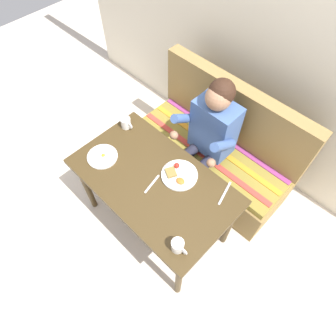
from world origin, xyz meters
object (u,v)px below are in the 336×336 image
at_px(coffee_mug, 126,123).
at_px(plate_breakfast, 179,175).
at_px(couch, 215,152).
at_px(knife, 225,193).
at_px(plate_eggs, 102,156).
at_px(table, 154,186).
at_px(person, 208,134).
at_px(coffee_mug_second, 178,246).
at_px(fork, 152,184).

bearing_deg(coffee_mug, plate_breakfast, -4.25).
xyz_separation_m(couch, coffee_mug, (-0.51, -0.57, 0.45)).
xyz_separation_m(couch, knife, (0.43, -0.50, 0.40)).
distance_m(plate_eggs, coffee_mug, 0.34).
bearing_deg(table, plate_breakfast, 55.50).
distance_m(couch, plate_breakfast, 0.75).
xyz_separation_m(couch, person, (0.01, -0.17, 0.41)).
distance_m(plate_breakfast, coffee_mug, 0.62).
height_order(coffee_mug_second, fork, coffee_mug_second).
relative_size(coffee_mug_second, fork, 0.69).
xyz_separation_m(plate_breakfast, fork, (-0.08, -0.18, -0.01)).
relative_size(couch, plate_breakfast, 5.52).
bearing_deg(plate_eggs, coffee_mug_second, -7.09).
bearing_deg(coffee_mug, person, 36.83).
height_order(plate_eggs, fork, plate_eggs).
bearing_deg(plate_breakfast, person, 102.33).
bearing_deg(fork, plate_breakfast, 54.10).
relative_size(fork, knife, 0.85).
bearing_deg(person, coffee_mug_second, -61.15).
xyz_separation_m(plate_eggs, coffee_mug_second, (0.88, -0.11, 0.04)).
distance_m(plate_eggs, fork, 0.44).
bearing_deg(person, couch, 92.89).
height_order(table, fork, fork).
relative_size(couch, coffee_mug, 12.20).
bearing_deg(coffee_mug, fork, -23.16).
distance_m(table, knife, 0.51).
bearing_deg(knife, fork, -158.66).
xyz_separation_m(coffee_mug_second, knife, (-0.03, 0.51, -0.04)).
xyz_separation_m(coffee_mug_second, fork, (-0.44, 0.21, -0.04)).
distance_m(person, knife, 0.53).
height_order(person, plate_eggs, person).
bearing_deg(coffee_mug_second, fork, 155.14).
relative_size(plate_eggs, coffee_mug, 1.92).
xyz_separation_m(table, couch, (0.00, 0.76, -0.32)).
distance_m(couch, knife, 0.77).
xyz_separation_m(coffee_mug, coffee_mug_second, (0.98, -0.43, 0.00)).
bearing_deg(knife, coffee_mug_second, -101.04).
xyz_separation_m(table, coffee_mug, (-0.51, 0.20, 0.13)).
bearing_deg(knife, couch, 115.96).
height_order(plate_breakfast, plate_eggs, plate_breakfast).
height_order(couch, plate_breakfast, couch).
bearing_deg(person, table, -90.86).
height_order(coffee_mug, fork, coffee_mug).
relative_size(table, plate_eggs, 5.31).
distance_m(table, fork, 0.09).
bearing_deg(coffee_mug_second, coffee_mug, 156.06).
bearing_deg(coffee_mug_second, couch, 114.86).
distance_m(couch, coffee_mug, 0.89).
relative_size(coffee_mug, fork, 0.69).
xyz_separation_m(couch, plate_breakfast, (0.10, -0.61, 0.41)).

